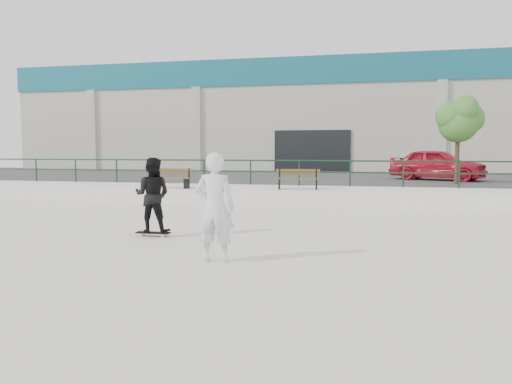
% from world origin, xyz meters
% --- Properties ---
extents(ground, '(120.00, 120.00, 0.00)m').
position_xyz_m(ground, '(0.00, 0.00, 0.00)').
color(ground, silver).
rests_on(ground, ground).
extents(ledge, '(30.00, 3.00, 0.50)m').
position_xyz_m(ledge, '(0.00, 9.50, 0.25)').
color(ledge, silver).
rests_on(ledge, ground).
extents(parking_strip, '(60.00, 14.00, 0.50)m').
position_xyz_m(parking_strip, '(0.00, 18.00, 0.25)').
color(parking_strip, '#323232').
rests_on(parking_strip, ground).
extents(railing, '(28.00, 0.06, 1.03)m').
position_xyz_m(railing, '(-0.00, 10.80, 1.24)').
color(railing, '#143723').
rests_on(railing, ledge).
extents(commercial_building, '(44.20, 16.33, 8.00)m').
position_xyz_m(commercial_building, '(-0.00, 31.99, 4.58)').
color(commercial_building, beige).
rests_on(commercial_building, ground).
extents(bench_left, '(1.65, 0.58, 0.75)m').
position_xyz_m(bench_left, '(-3.51, 8.46, 0.87)').
color(bench_left, brown).
rests_on(bench_left, ledge).
extents(bench_right, '(1.66, 0.68, 0.74)m').
position_xyz_m(bench_right, '(1.19, 9.07, 0.87)').
color(bench_right, brown).
rests_on(bench_right, ledge).
extents(tree, '(2.05, 1.82, 3.64)m').
position_xyz_m(tree, '(7.33, 13.36, 3.23)').
color(tree, '#4F3527').
rests_on(tree, parking_strip).
extents(red_car, '(4.68, 3.34, 1.48)m').
position_xyz_m(red_car, '(6.86, 15.87, 1.24)').
color(red_car, '#B41629').
rests_on(red_car, parking_strip).
extents(skateboard, '(0.79, 0.24, 0.09)m').
position_xyz_m(skateboard, '(-0.99, 1.34, 0.07)').
color(skateboard, black).
rests_on(skateboard, ground).
extents(standing_skater, '(0.86, 0.70, 1.68)m').
position_xyz_m(standing_skater, '(-0.99, 1.34, 0.94)').
color(standing_skater, black).
rests_on(standing_skater, skateboard).
extents(seated_skater, '(0.71, 0.48, 1.91)m').
position_xyz_m(seated_skater, '(1.15, -0.77, 0.96)').
color(seated_skater, silver).
rests_on(seated_skater, ground).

